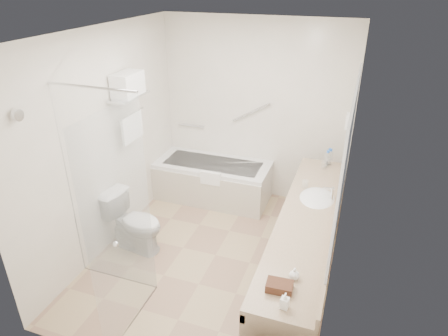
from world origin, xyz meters
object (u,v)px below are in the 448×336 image
(vanity_counter, at_px, (306,235))
(toilet, at_px, (135,222))
(amenity_basket, at_px, (279,286))
(water_bottle_left, at_px, (329,157))
(bathtub, at_px, (213,180))

(vanity_counter, bearing_deg, toilet, -179.77)
(amenity_basket, distance_m, water_bottle_left, 2.31)
(amenity_basket, bearing_deg, vanity_counter, 86.96)
(toilet, bearing_deg, vanity_counter, -81.96)
(amenity_basket, bearing_deg, toilet, 151.33)
(toilet, relative_size, amenity_basket, 3.61)
(toilet, bearing_deg, bathtub, -10.06)
(toilet, height_order, water_bottle_left, water_bottle_left)
(vanity_counter, height_order, toilet, vanity_counter)
(bathtub, height_order, water_bottle_left, water_bottle_left)
(vanity_counter, xyz_separation_m, toilet, (-1.97, -0.01, -0.29))
(water_bottle_left, bearing_deg, bathtub, 174.95)
(toilet, relative_size, water_bottle_left, 3.32)
(bathtub, bearing_deg, vanity_counter, -42.35)
(vanity_counter, xyz_separation_m, water_bottle_left, (0.05, 1.25, 0.31))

